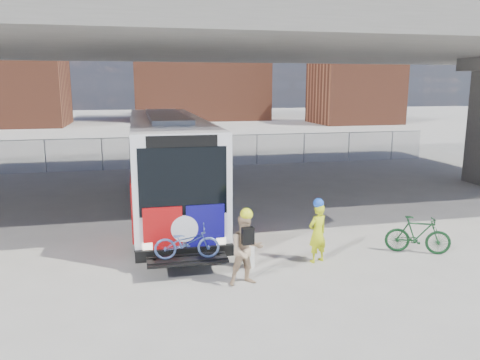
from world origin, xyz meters
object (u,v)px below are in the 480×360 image
object	(u,v)px
cyclist_tan	(246,249)
cyclist_hivis	(318,231)
bus	(167,156)
bike_parked	(418,235)
bollard	(249,248)

from	to	relation	value
cyclist_tan	cyclist_hivis	bearing A→B (deg)	18.72
bus	cyclist_hivis	distance (m)	7.37
bus	cyclist_tan	world-z (taller)	bus
cyclist_hivis	cyclist_tan	world-z (taller)	cyclist_tan
bus	bike_parked	world-z (taller)	bus
cyclist_hivis	cyclist_tan	size ratio (longest dim) A/B	0.94
cyclist_tan	bollard	bearing A→B (deg)	66.61
bus	bollard	size ratio (longest dim) A/B	12.52
cyclist_tan	bike_parked	world-z (taller)	cyclist_tan
bus	cyclist_tan	distance (m)	7.56
bus	bike_parked	bearing A→B (deg)	-43.76
bus	cyclist_hivis	bearing A→B (deg)	-60.69
bollard	cyclist_hivis	bearing A→B (deg)	0.00
bollard	cyclist_hivis	size ratio (longest dim) A/B	0.58
cyclist_hivis	cyclist_tan	distance (m)	2.43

